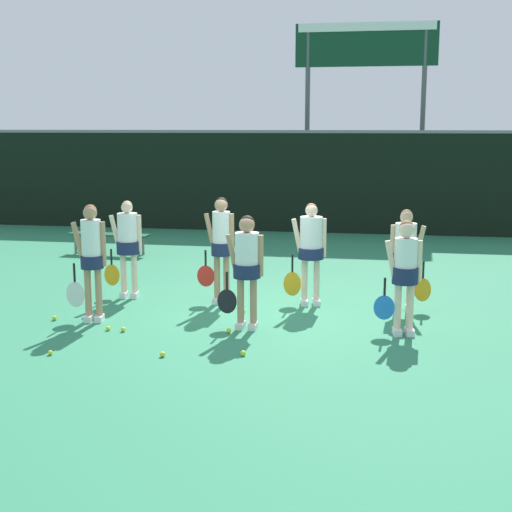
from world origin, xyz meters
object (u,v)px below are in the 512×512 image
Objects in this scene: player_4 at (221,241)px; tennis_ball_1 at (243,311)px; player_0 at (91,254)px; player_2 at (405,267)px; tennis_ball_5 at (229,331)px; player_5 at (311,245)px; tennis_ball_6 at (163,354)px; player_3 at (128,241)px; scoreboard at (366,67)px; tennis_ball_4 at (54,318)px; player_6 at (406,252)px; player_1 at (246,262)px; tennis_ball_0 at (108,328)px; tennis_ball_7 at (50,353)px; tennis_ball_2 at (243,353)px; tennis_ball_3 at (123,329)px; bench_courtside at (109,236)px.

tennis_ball_1 is (0.48, -0.58, -0.99)m from player_4.
player_0 reaches higher than tennis_ball_1.
player_2 is 22.91× the size of tennis_ball_5.
tennis_ball_6 is (-1.58, -3.00, -0.95)m from player_5.
player_3 is 2.95m from tennis_ball_5.
scoreboard reaches higher than tennis_ball_4.
player_2 reaches higher than player_6.
player_2 is at bearing 3.00° from player_1.
player_3 is (-2.33, 1.53, -0.01)m from player_1.
player_2 is 24.55× the size of tennis_ball_0.
player_4 is (-0.68, 1.40, 0.05)m from player_1.
player_5 reaches higher than tennis_ball_4.
tennis_ball_5 is at bearing -73.25° from player_4.
tennis_ball_7 is (0.68, -1.55, -0.00)m from tennis_ball_4.
player_1 reaches higher than tennis_ball_0.
player_0 is 4.81m from player_6.
player_1 is 22.87× the size of tennis_ball_2.
tennis_ball_3 is (-3.97, -1.88, -0.91)m from player_6.
tennis_ball_5 is (-0.39, 0.96, -0.00)m from tennis_ball_2.
player_6 is (4.60, -0.13, -0.02)m from player_3.
player_2 is at bearing -8.81° from player_0.
tennis_ball_0 is at bearing -86.79° from player_3.
scoreboard reaches higher than player_2.
player_3 is at bearing 161.30° from tennis_ball_1.
scoreboard is 12.00m from player_1.
player_2 reaches higher than bench_courtside.
player_0 is 2.48m from tennis_ball_1.
tennis_ball_1 is 0.97× the size of tennis_ball_6.
tennis_ball_1 is at bearing 105.39° from player_1.
tennis_ball_6 is (-0.81, -1.46, -0.94)m from player_1.
tennis_ball_2 is at bearing -55.96° from player_3.
player_2 reaches higher than tennis_ball_5.
bench_courtside is 8.32m from player_2.
scoreboard is at bearing 61.46° from player_3.
tennis_ball_4 is at bearing -163.16° from player_6.
scoreboard reaches higher than tennis_ball_6.
tennis_ball_5 is at bearing -89.77° from tennis_ball_1.
player_4 is (1.65, 1.39, 0.00)m from player_0.
player_5 is at bearing 23.62° from tennis_ball_4.
player_3 is 3.09m from player_5.
tennis_ball_3 is (-1.70, -0.48, -0.94)m from player_1.
scoreboard is at bearing 82.43° from tennis_ball_5.
tennis_ball_1 is 0.95× the size of tennis_ball_4.
player_2 is (6.39, -5.30, 0.55)m from bench_courtside.
player_1 is 1.02× the size of player_6.
player_5 is at bearing -33.67° from bench_courtside.
tennis_ball_1 is at bearing 90.23° from tennis_ball_5.
player_6 is at bearing 32.88° from player_1.
bench_courtside is 5.61m from tennis_ball_4.
scoreboard reaches higher than player_4.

